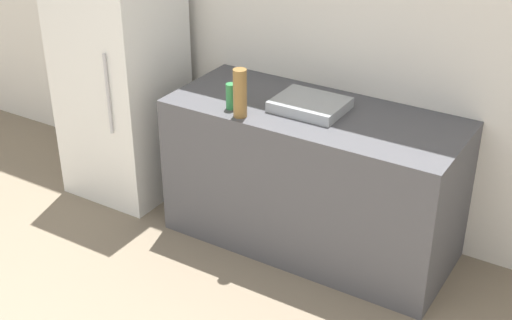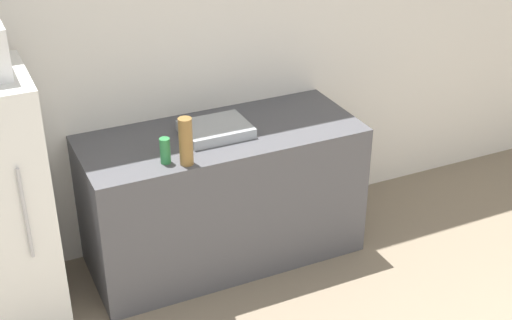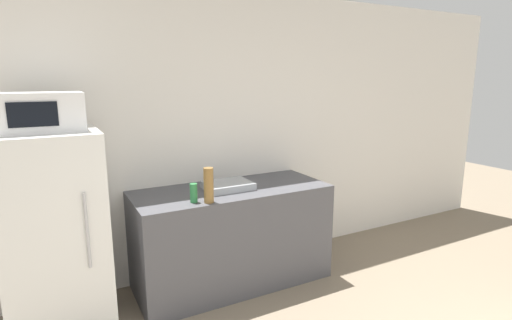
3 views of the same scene
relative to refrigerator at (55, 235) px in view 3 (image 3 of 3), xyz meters
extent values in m
cube|color=white|center=(1.13, 0.43, 0.57)|extent=(8.00, 0.06, 2.60)
cube|color=white|center=(0.00, 0.00, 0.00)|extent=(0.67, 0.63, 1.47)
cylinder|color=#B7B7BC|center=(0.18, -0.33, 0.11)|extent=(0.02, 0.02, 0.51)
cube|color=white|center=(0.00, 0.00, 0.86)|extent=(0.51, 0.32, 0.26)
cube|color=black|center=(-0.05, -0.17, 0.86)|extent=(0.28, 0.01, 0.16)
cube|color=#4C4C51|center=(1.39, 0.04, -0.30)|extent=(1.70, 0.70, 0.88)
cube|color=#9EA3A8|center=(1.36, 0.04, 0.17)|extent=(0.39, 0.32, 0.06)
cylinder|color=olive|center=(1.07, -0.23, 0.28)|extent=(0.08, 0.08, 0.27)
cylinder|color=#2D7F42|center=(0.97, -0.17, 0.22)|extent=(0.06, 0.06, 0.15)
camera|label=1|loc=(3.02, -3.24, 1.78)|focal=50.00mm
camera|label=2|loc=(-0.05, -3.51, 2.01)|focal=50.00mm
camera|label=3|loc=(0.00, -3.00, 1.09)|focal=28.00mm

